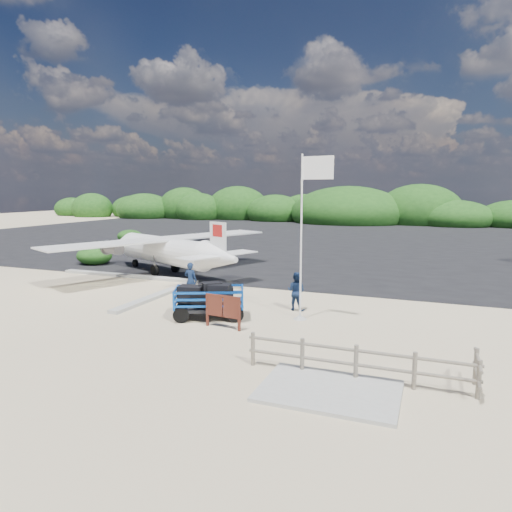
{
  "coord_description": "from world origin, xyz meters",
  "views": [
    {
      "loc": [
        7.77,
        -16.94,
        5.14
      ],
      "look_at": [
        -0.28,
        3.63,
        1.91
      ],
      "focal_mm": 32.0,
      "sensor_mm": 36.0,
      "label": 1
    }
  ],
  "objects_px": {
    "flagpole": "(300,319)",
    "crew_b": "(296,291)",
    "signboard": "(223,328)",
    "aircraft_large": "(490,259)",
    "crew_a": "(191,280)",
    "baggage_cart": "(210,318)",
    "aircraft_small": "(238,236)"
  },
  "relations": [
    {
      "from": "signboard",
      "to": "aircraft_large",
      "type": "bearing_deg",
      "value": 70.35
    },
    {
      "from": "flagpole",
      "to": "signboard",
      "type": "relative_size",
      "value": 4.13
    },
    {
      "from": "signboard",
      "to": "crew_a",
      "type": "distance_m",
      "value": 5.24
    },
    {
      "from": "flagpole",
      "to": "aircraft_small",
      "type": "relative_size",
      "value": 0.9
    },
    {
      "from": "baggage_cart",
      "to": "aircraft_large",
      "type": "height_order",
      "value": "aircraft_large"
    },
    {
      "from": "signboard",
      "to": "flagpole",
      "type": "bearing_deg",
      "value": 50.31
    },
    {
      "from": "baggage_cart",
      "to": "crew_b",
      "type": "height_order",
      "value": "crew_b"
    },
    {
      "from": "baggage_cart",
      "to": "crew_a",
      "type": "relative_size",
      "value": 1.72
    },
    {
      "from": "signboard",
      "to": "crew_b",
      "type": "relative_size",
      "value": 0.94
    },
    {
      "from": "aircraft_large",
      "to": "crew_b",
      "type": "bearing_deg",
      "value": 88.27
    },
    {
      "from": "flagpole",
      "to": "crew_a",
      "type": "relative_size",
      "value": 3.76
    },
    {
      "from": "flagpole",
      "to": "crew_b",
      "type": "relative_size",
      "value": 3.89
    },
    {
      "from": "baggage_cart",
      "to": "crew_a",
      "type": "xyz_separation_m",
      "value": [
        -2.41,
        2.76,
        0.86
      ]
    },
    {
      "from": "flagpole",
      "to": "crew_b",
      "type": "distance_m",
      "value": 1.6
    },
    {
      "from": "aircraft_small",
      "to": "aircraft_large",
      "type": "bearing_deg",
      "value": 116.74
    },
    {
      "from": "crew_a",
      "to": "aircraft_small",
      "type": "distance_m",
      "value": 28.93
    },
    {
      "from": "crew_a",
      "to": "aircraft_small",
      "type": "height_order",
      "value": "crew_a"
    },
    {
      "from": "flagpole",
      "to": "crew_a",
      "type": "bearing_deg",
      "value": 165.12
    },
    {
      "from": "flagpole",
      "to": "aircraft_large",
      "type": "distance_m",
      "value": 22.38
    },
    {
      "from": "crew_b",
      "to": "baggage_cart",
      "type": "bearing_deg",
      "value": 48.41
    },
    {
      "from": "crew_a",
      "to": "crew_b",
      "type": "height_order",
      "value": "crew_a"
    },
    {
      "from": "crew_a",
      "to": "crew_b",
      "type": "xyz_separation_m",
      "value": [
        5.31,
        -0.3,
        -0.03
      ]
    },
    {
      "from": "crew_a",
      "to": "baggage_cart",
      "type": "bearing_deg",
      "value": 131.48
    },
    {
      "from": "flagpole",
      "to": "aircraft_small",
      "type": "distance_m",
      "value": 32.69
    },
    {
      "from": "aircraft_small",
      "to": "flagpole",
      "type": "bearing_deg",
      "value": 73.7
    },
    {
      "from": "flagpole",
      "to": "aircraft_small",
      "type": "bearing_deg",
      "value": 118.02
    },
    {
      "from": "signboard",
      "to": "aircraft_large",
      "type": "relative_size",
      "value": 0.11
    },
    {
      "from": "aircraft_large",
      "to": "aircraft_small",
      "type": "relative_size",
      "value": 2.03
    },
    {
      "from": "crew_b",
      "to": "aircraft_large",
      "type": "height_order",
      "value": "aircraft_large"
    },
    {
      "from": "aircraft_large",
      "to": "baggage_cart",
      "type": "bearing_deg",
      "value": 84.77
    },
    {
      "from": "signboard",
      "to": "aircraft_large",
      "type": "distance_m",
      "value": 25.39
    },
    {
      "from": "baggage_cart",
      "to": "signboard",
      "type": "xyz_separation_m",
      "value": [
        1.09,
        -1.03,
        0.0
      ]
    }
  ]
}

